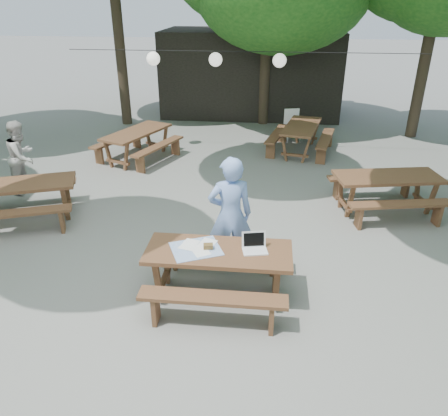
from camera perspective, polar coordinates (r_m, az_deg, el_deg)
ground at (r=6.76m, az=-5.62°, el=-9.03°), size 80.00×80.00×0.00m
pavilion at (r=16.11m, az=3.59°, el=17.27°), size 6.00×3.00×2.80m
main_picnic_table at (r=6.16m, az=-0.70°, el=-8.41°), size 2.00×1.58×0.75m
picnic_table_nw at (r=9.04m, az=-24.92°, el=0.84°), size 2.33×2.13×0.75m
picnic_table_ne at (r=9.11m, az=20.33°, el=1.89°), size 2.16×1.91×0.75m
picnic_table_far_w at (r=11.57m, az=-11.21°, el=8.10°), size 2.18×2.36×0.75m
picnic_table_far_e at (r=12.07m, az=9.99°, el=8.95°), size 1.96×2.20×0.75m
woman at (r=6.51m, az=0.83°, el=-0.94°), size 0.75×0.58×1.84m
second_person at (r=10.28m, az=-24.88°, el=6.11°), size 0.59×0.75×1.55m
plastic_chair at (r=13.08m, az=8.90°, el=9.78°), size 0.53×0.53×0.90m
laptop at (r=5.96m, az=3.99°, el=-4.92°), size 0.38×0.32×0.24m
tabletop_clutter at (r=6.00m, az=-3.37°, el=-5.25°), size 0.82×0.77×0.08m
paper_lanterns at (r=11.58m, az=-1.05°, el=18.84°), size 9.00×0.34×0.38m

